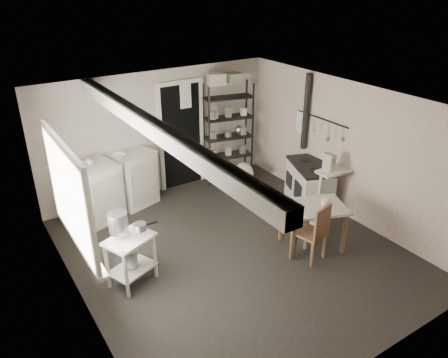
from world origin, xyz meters
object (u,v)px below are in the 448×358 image
stockpot (118,223)px  stove (309,184)px  chair (311,230)px  prep_table (131,258)px  shelf_rack (228,135)px  base_cabinets (116,187)px  flour_sack (243,176)px  work_table (312,225)px

stockpot → stove: bearing=3.9°
chair → prep_table: bearing=146.5°
prep_table → shelf_rack: shelf_rack is taller
base_cabinets → flour_sack: (2.40, -0.45, -0.22)m
shelf_rack → stove: 1.89m
chair → stove: bearing=34.2°
shelf_rack → stove: size_ratio=1.93×
stockpot → stove: stockpot is taller
stockpot → chair: stockpot is taller
stove → flour_sack: size_ratio=1.97×
work_table → chair: bearing=-139.1°
stove → work_table: stove is taller
shelf_rack → chair: shelf_rack is taller
base_cabinets → shelf_rack: bearing=-16.4°
prep_table → chair: chair is taller
stove → chair: bearing=-111.2°
work_table → base_cabinets: bearing=127.7°
flour_sack → base_cabinets: bearing=169.3°
flour_sack → stove: bearing=-66.2°
prep_table → chair: 2.55m
stove → prep_table: bearing=-153.6°
stockpot → work_table: stockpot is taller
prep_table → stockpot: bearing=144.3°
base_cabinets → stove: base_cabinets is taller
stockpot → shelf_rack: shelf_rack is taller
stockpot → flour_sack: (3.03, 1.50, -0.70)m
prep_table → stove: (3.48, 0.31, 0.04)m
prep_table → work_table: size_ratio=0.76×
shelf_rack → flour_sack: size_ratio=3.81×
prep_table → shelf_rack: size_ratio=0.36×
chair → shelf_rack: bearing=67.0°
base_cabinets → stove: 3.40m
stove → work_table: bearing=-109.7°
work_table → flour_sack: work_table is taller
base_cabinets → chair: 3.44m
work_table → stockpot: bearing=164.6°
prep_table → stockpot: (-0.10, 0.07, 0.54)m
base_cabinets → chair: size_ratio=1.68×
prep_table → chair: bearing=-20.2°
stove → flour_sack: bearing=135.0°
stockpot → flour_sack: 3.45m
prep_table → stove: stove is taller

